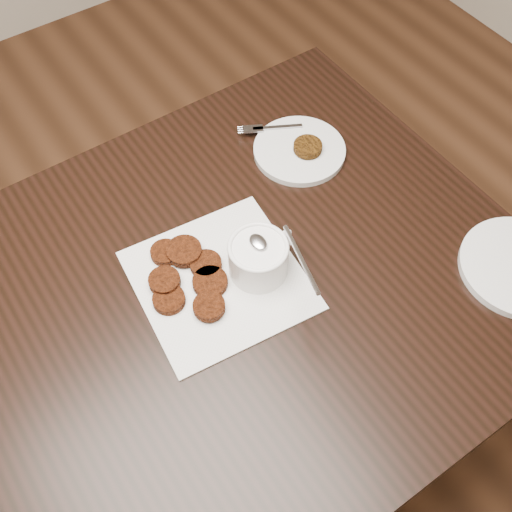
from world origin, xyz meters
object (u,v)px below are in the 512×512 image
(sauce_ramekin, at_px, (258,246))
(table, at_px, (175,415))
(napkin, at_px, (219,280))
(plate_with_patty, at_px, (300,148))

(sauce_ramekin, bearing_deg, table, -179.39)
(table, bearing_deg, sauce_ramekin, 0.61)
(table, bearing_deg, napkin, 8.80)
(sauce_ramekin, relative_size, plate_with_patty, 0.76)
(napkin, distance_m, plate_with_patty, 0.34)
(table, xyz_separation_m, napkin, (0.15, 0.02, 0.38))
(napkin, height_order, sauce_ramekin, sauce_ramekin)
(sauce_ramekin, height_order, plate_with_patty, sauce_ramekin)
(napkin, bearing_deg, plate_with_patty, 29.26)
(table, xyz_separation_m, sauce_ramekin, (0.22, 0.00, 0.45))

